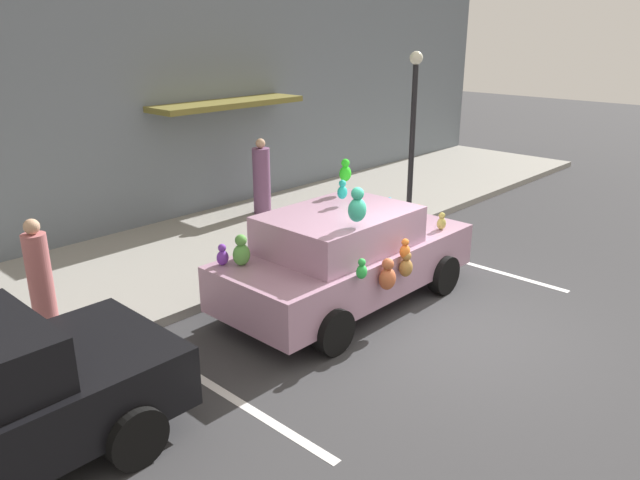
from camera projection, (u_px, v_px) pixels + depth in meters
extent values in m
plane|color=#38383A|center=(443.00, 329.00, 8.85)|extent=(60.00, 60.00, 0.00)
cube|color=gray|center=(225.00, 244.00, 12.05)|extent=(24.00, 4.00, 0.15)
cube|color=slate|center=(151.00, 75.00, 12.41)|extent=(24.00, 0.30, 6.40)
cube|color=olive|center=(226.00, 103.00, 13.27)|extent=(3.60, 1.10, 0.12)
cube|color=silver|center=(472.00, 264.00, 11.24)|extent=(0.12, 3.60, 0.01)
cube|color=silver|center=(225.00, 394.00, 7.30)|extent=(0.12, 3.60, 0.01)
cube|color=#B185A0|center=(348.00, 264.00, 9.50)|extent=(4.32, 1.80, 0.68)
cube|color=#B185A0|center=(339.00, 230.00, 9.15)|extent=(2.24, 1.59, 0.56)
cylinder|color=black|center=(358.00, 249.00, 11.11)|extent=(0.64, 0.22, 0.64)
cylinder|color=black|center=(444.00, 275.00, 9.95)|extent=(0.64, 0.22, 0.64)
cylinder|color=black|center=(245.00, 293.00, 9.27)|extent=(0.64, 0.22, 0.64)
cylinder|color=black|center=(333.00, 331.00, 8.11)|extent=(0.64, 0.22, 0.64)
ellipsoid|color=#2BE723|center=(345.00, 174.00, 9.94)|extent=(0.22, 0.18, 0.26)
sphere|color=#2BE723|center=(345.00, 163.00, 9.88)|extent=(0.14, 0.14, 0.14)
ellipsoid|color=#33B08B|center=(357.00, 210.00, 8.30)|extent=(0.28, 0.23, 0.33)
sphere|color=#33B08B|center=(358.00, 194.00, 8.22)|extent=(0.18, 0.18, 0.18)
ellipsoid|color=orange|center=(405.00, 251.00, 8.81)|extent=(0.17, 0.14, 0.20)
sphere|color=orange|center=(405.00, 242.00, 8.76)|extent=(0.11, 0.11, 0.11)
ellipsoid|color=#A01C3B|center=(368.00, 219.00, 10.06)|extent=(0.27, 0.22, 0.31)
sphere|color=#A01C3B|center=(368.00, 206.00, 9.99)|extent=(0.17, 0.17, 0.17)
ellipsoid|color=#1DB6A4|center=(342.00, 192.00, 9.32)|extent=(0.17, 0.14, 0.20)
sphere|color=#1DB6A4|center=(342.00, 183.00, 9.28)|extent=(0.11, 0.11, 0.11)
ellipsoid|color=#B7237A|center=(321.00, 248.00, 8.78)|extent=(0.24, 0.20, 0.29)
sphere|color=#B7237A|center=(321.00, 235.00, 8.71)|extent=(0.15, 0.15, 0.15)
ellipsoid|color=orange|center=(418.00, 214.00, 10.53)|extent=(0.16, 0.13, 0.19)
sphere|color=orange|center=(419.00, 207.00, 10.48)|extent=(0.10, 0.10, 0.10)
ellipsoid|color=#3FD0B3|center=(396.00, 225.00, 9.88)|extent=(0.21, 0.17, 0.25)
sphere|color=#3FD0B3|center=(397.00, 214.00, 9.82)|extent=(0.14, 0.14, 0.14)
ellipsoid|color=green|center=(362.00, 272.00, 8.15)|extent=(0.17, 0.14, 0.20)
sphere|color=green|center=(362.00, 262.00, 8.11)|extent=(0.11, 0.11, 0.11)
ellipsoid|color=#18ED43|center=(315.00, 249.00, 8.84)|extent=(0.20, 0.16, 0.23)
sphere|color=#18ED43|center=(315.00, 239.00, 8.79)|extent=(0.12, 0.12, 0.12)
ellipsoid|color=#3EB0CA|center=(389.00, 207.00, 10.98)|extent=(0.16, 0.13, 0.18)
sphere|color=#3EB0CA|center=(390.00, 200.00, 10.94)|extent=(0.10, 0.10, 0.10)
ellipsoid|color=#BB5B35|center=(387.00, 279.00, 8.57)|extent=(0.27, 0.22, 0.32)
sphere|color=#BB5B35|center=(388.00, 264.00, 8.49)|extent=(0.17, 0.17, 0.17)
ellipsoid|color=purple|center=(223.00, 258.00, 8.53)|extent=(0.18, 0.15, 0.21)
sphere|color=purple|center=(222.00, 248.00, 8.48)|extent=(0.11, 0.11, 0.11)
ellipsoid|color=#3FBC9B|center=(295.00, 244.00, 9.02)|extent=(0.20, 0.16, 0.24)
sphere|color=#3FBC9B|center=(295.00, 234.00, 8.97)|extent=(0.13, 0.13, 0.13)
ellipsoid|color=#C73088|center=(345.00, 214.00, 10.31)|extent=(0.27, 0.22, 0.32)
sphere|color=#C73088|center=(345.00, 202.00, 10.24)|extent=(0.17, 0.17, 0.17)
ellipsoid|color=#59A646|center=(241.00, 255.00, 8.51)|extent=(0.26, 0.21, 0.31)
sphere|color=#59A646|center=(241.00, 240.00, 8.44)|extent=(0.17, 0.17, 0.17)
ellipsoid|color=#BE7826|center=(366.00, 214.00, 10.54)|extent=(0.17, 0.14, 0.20)
sphere|color=#BE7826|center=(366.00, 206.00, 10.50)|extent=(0.11, 0.11, 0.11)
ellipsoid|color=#A89B46|center=(441.00, 224.00, 10.01)|extent=(0.17, 0.14, 0.20)
sphere|color=#A89B46|center=(442.00, 216.00, 9.97)|extent=(0.11, 0.11, 0.11)
ellipsoid|color=#A57436|center=(406.00, 268.00, 8.89)|extent=(0.23, 0.19, 0.27)
sphere|color=#A57436|center=(406.00, 256.00, 8.83)|extent=(0.14, 0.14, 0.14)
cylinder|color=black|center=(54.00, 370.00, 7.19)|extent=(0.64, 0.22, 0.64)
cylinder|color=black|center=(136.00, 436.00, 6.04)|extent=(0.64, 0.22, 0.64)
ellipsoid|color=pink|center=(332.00, 222.00, 12.58)|extent=(0.30, 0.25, 0.38)
sphere|color=pink|center=(332.00, 209.00, 12.49)|extent=(0.21, 0.21, 0.21)
sphere|color=pink|center=(330.00, 206.00, 12.41)|extent=(0.09, 0.09, 0.09)
sphere|color=pink|center=(335.00, 205.00, 12.52)|extent=(0.09, 0.09, 0.09)
cylinder|color=black|center=(412.00, 142.00, 13.32)|extent=(0.12, 0.12, 3.22)
sphere|color=#EAEACC|center=(416.00, 58.00, 12.74)|extent=(0.28, 0.28, 0.28)
cylinder|color=#B06163|center=(41.00, 287.00, 8.08)|extent=(0.31, 0.31, 1.47)
sphere|color=tan|center=(32.00, 227.00, 7.80)|extent=(0.20, 0.20, 0.20)
cylinder|color=#73496E|center=(262.00, 181.00, 13.59)|extent=(0.39, 0.39, 1.47)
sphere|color=tan|center=(260.00, 143.00, 13.31)|extent=(0.21, 0.21, 0.21)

